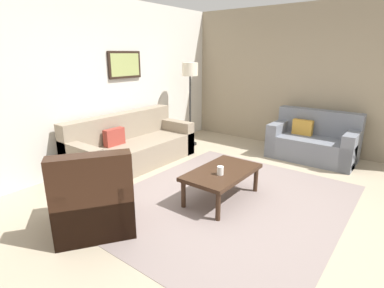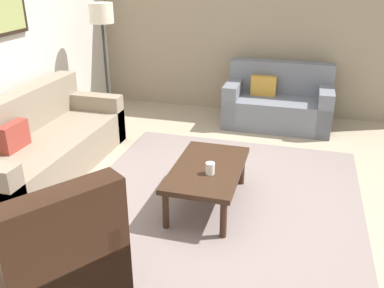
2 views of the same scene
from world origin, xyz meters
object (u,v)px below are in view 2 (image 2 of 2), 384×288
object	(u,v)px
armchair_leather	(57,261)
framed_artwork	(3,13)
cup	(210,168)
lamp_standing	(102,26)
coffee_table	(208,171)
couch_loveseat	(278,104)
couch_main	(37,147)

from	to	relation	value
armchair_leather	framed_artwork	size ratio (longest dim) A/B	1.56
cup	lamp_standing	xyz separation A→B (m)	(1.87, 1.94, 0.94)
framed_artwork	cup	bearing A→B (deg)	-104.56
coffee_table	cup	bearing A→B (deg)	-157.72
couch_loveseat	coffee_table	bearing A→B (deg)	169.31
cup	couch_main	bearing A→B (deg)	81.67
cup	framed_artwork	size ratio (longest dim) A/B	0.15
cup	lamp_standing	size ratio (longest dim) A/B	0.06
couch_loveseat	cup	xyz separation A→B (m)	(-2.59, 0.41, 0.16)
couch_loveseat	cup	distance (m)	2.63
couch_loveseat	coffee_table	size ratio (longest dim) A/B	1.35
armchair_leather	coffee_table	size ratio (longest dim) A/B	1.01
coffee_table	lamp_standing	size ratio (longest dim) A/B	0.64
coffee_table	cup	distance (m)	0.18
couch_loveseat	lamp_standing	size ratio (longest dim) A/B	0.87
lamp_standing	coffee_table	bearing A→B (deg)	-132.64
couch_main	coffee_table	bearing A→B (deg)	-94.79
couch_main	armchair_leather	xyz separation A→B (m)	(-1.64, -1.29, 0.01)
couch_loveseat	lamp_standing	xyz separation A→B (m)	(-0.72, 2.35, 1.11)
coffee_table	armchair_leather	bearing A→B (deg)	154.22
armchair_leather	lamp_standing	distance (m)	3.59
framed_artwork	lamp_standing	bearing A→B (deg)	-23.06
armchair_leather	couch_main	bearing A→B (deg)	38.16
coffee_table	couch_main	bearing A→B (deg)	85.21
lamp_standing	framed_artwork	world-z (taller)	framed_artwork
coffee_table	cup	world-z (taller)	cup
couch_loveseat	framed_artwork	world-z (taller)	framed_artwork
couch_loveseat	armchair_leather	distance (m)	4.10
cup	lamp_standing	bearing A→B (deg)	46.06
couch_main	couch_loveseat	size ratio (longest dim) A/B	1.53
couch_loveseat	framed_artwork	xyz separation A→B (m)	(-1.95, 2.87, 1.39)
couch_loveseat	framed_artwork	distance (m)	3.74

